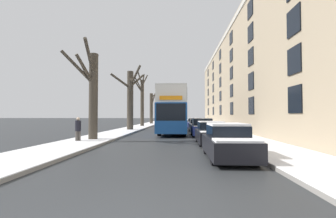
# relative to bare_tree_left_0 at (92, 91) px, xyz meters

# --- Properties ---
(sidewalk_left) EXTENTS (3.13, 130.00, 0.16)m
(sidewalk_left) POSITION_rel_bare_tree_left_0_xyz_m (-0.11, 41.47, -3.36)
(sidewalk_left) COLOR gray
(sidewalk_left) RESTS_ON ground
(sidewalk_right) EXTENTS (3.13, 130.00, 0.16)m
(sidewalk_right) POSITION_rel_bare_tree_left_0_xyz_m (10.62, 41.47, -3.36)
(sidewalk_right) COLOR gray
(sidewalk_right) RESTS_ON ground
(terrace_facade_right) EXTENTS (9.10, 49.76, 13.12)m
(terrace_facade_right) POSITION_rel_bare_tree_left_0_xyz_m (16.68, 15.42, 3.13)
(terrace_facade_right) COLOR tan
(terrace_facade_right) RESTS_ON ground
(bare_tree_left_0) EXTENTS (2.38, 3.48, 6.48)m
(bare_tree_left_0) POSITION_rel_bare_tree_left_0_xyz_m (0.00, 0.00, 0.00)
(bare_tree_left_0) COLOR #423A30
(bare_tree_left_0) RESTS_ON ground
(bare_tree_left_1) EXTENTS (3.65, 2.63, 7.45)m
(bare_tree_left_1) POSITION_rel_bare_tree_left_0_xyz_m (0.23, 10.85, 0.40)
(bare_tree_left_1) COLOR #423A30
(bare_tree_left_1) RESTS_ON ground
(bare_tree_left_2) EXTENTS (2.24, 2.71, 8.60)m
(bare_tree_left_2) POSITION_rel_bare_tree_left_0_xyz_m (0.04, 20.06, 0.87)
(bare_tree_left_2) COLOR #423A30
(bare_tree_left_2) RESTS_ON ground
(bare_tree_left_3) EXTENTS (1.95, 2.10, 6.91)m
(bare_tree_left_3) POSITION_rel_bare_tree_left_0_xyz_m (0.17, 31.08, 0.04)
(bare_tree_left_3) COLOR #423A30
(bare_tree_left_3) RESTS_ON ground
(double_decker_bus) EXTENTS (2.57, 11.15, 4.29)m
(double_decker_bus) POSITION_rel_bare_tree_left_0_xyz_m (5.34, 7.81, -1.01)
(double_decker_bus) COLOR #194C99
(double_decker_bus) RESTS_ON ground
(parked_car_0) EXTENTS (1.70, 3.94, 1.45)m
(parked_car_0) POSITION_rel_bare_tree_left_0_xyz_m (7.98, -5.78, -2.77)
(parked_car_0) COLOR black
(parked_car_0) RESTS_ON ground
(parked_car_1) EXTENTS (1.73, 4.32, 1.41)m
(parked_car_1) POSITION_rel_bare_tree_left_0_xyz_m (7.98, -0.84, -2.78)
(parked_car_1) COLOR black
(parked_car_1) RESTS_ON ground
(parked_car_2) EXTENTS (1.85, 4.27, 1.54)m
(parked_car_2) POSITION_rel_bare_tree_left_0_xyz_m (7.98, 4.78, -2.73)
(parked_car_2) COLOR navy
(parked_car_2) RESTS_ON ground
(parked_car_3) EXTENTS (1.74, 4.40, 1.41)m
(parked_car_3) POSITION_rel_bare_tree_left_0_xyz_m (7.98, 10.93, -2.78)
(parked_car_3) COLOR #9EA3AD
(parked_car_3) RESTS_ON ground
(parked_car_4) EXTENTS (1.79, 4.15, 1.47)m
(parked_car_4) POSITION_rel_bare_tree_left_0_xyz_m (7.98, 16.78, -2.76)
(parked_car_4) COLOR navy
(parked_car_4) RESTS_ON ground
(oncoming_van) EXTENTS (1.92, 5.58, 2.46)m
(oncoming_van) POSITION_rel_bare_tree_left_0_xyz_m (3.53, 22.62, -2.11)
(oncoming_van) COLOR #9EA3AD
(oncoming_van) RESTS_ON ground
(pedestrian_left_sidewalk) EXTENTS (0.36, 0.36, 1.66)m
(pedestrian_left_sidewalk) POSITION_rel_bare_tree_left_0_xyz_m (-0.50, -0.97, -2.53)
(pedestrian_left_sidewalk) COLOR #4C4742
(pedestrian_left_sidewalk) RESTS_ON ground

